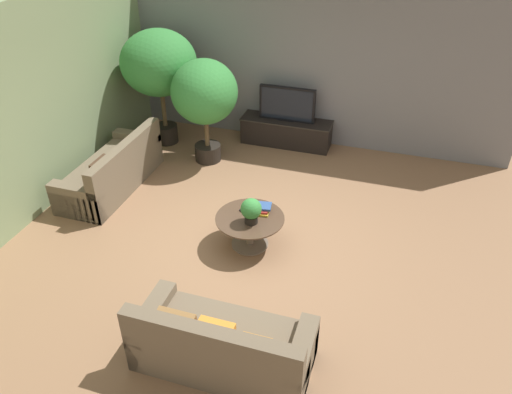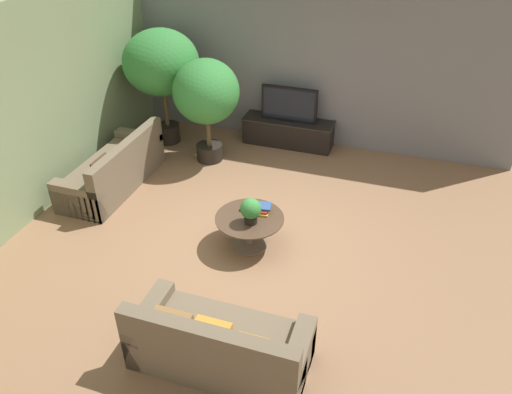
# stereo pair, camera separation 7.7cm
# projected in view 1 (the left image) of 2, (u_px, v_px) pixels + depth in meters

# --- Properties ---
(ground_plane) EXTENTS (24.00, 24.00, 0.00)m
(ground_plane) POSITION_uv_depth(u_px,v_px,m) (249.00, 237.00, 7.09)
(ground_plane) COLOR #8C6647
(back_wall_stone) EXTENTS (7.40, 0.12, 3.00)m
(back_wall_stone) POSITION_uv_depth(u_px,v_px,m) (306.00, 62.00, 8.85)
(back_wall_stone) COLOR slate
(back_wall_stone) RESTS_ON ground
(side_wall_left) EXTENTS (0.12, 7.40, 3.00)m
(side_wall_left) POSITION_uv_depth(u_px,v_px,m) (40.00, 106.00, 7.25)
(side_wall_left) COLOR gray
(side_wall_left) RESTS_ON ground
(media_console) EXTENTS (1.69, 0.50, 0.50)m
(media_console) POSITION_uv_depth(u_px,v_px,m) (286.00, 132.00, 9.35)
(media_console) COLOR black
(media_console) RESTS_ON ground
(television) EXTENTS (1.03, 0.13, 0.63)m
(television) POSITION_uv_depth(u_px,v_px,m) (287.00, 104.00, 9.04)
(television) COLOR black
(television) RESTS_ON media_console
(coffee_table) EXTENTS (0.94, 0.94, 0.46)m
(coffee_table) POSITION_uv_depth(u_px,v_px,m) (250.00, 226.00, 6.79)
(coffee_table) COLOR #756656
(coffee_table) RESTS_ON ground
(couch_by_wall) EXTENTS (0.84, 2.02, 0.84)m
(couch_by_wall) POSITION_uv_depth(u_px,v_px,m) (113.00, 172.00, 8.06)
(couch_by_wall) COLOR brown
(couch_by_wall) RESTS_ON ground
(couch_near_entry) EXTENTS (1.83, 0.84, 0.84)m
(couch_near_entry) POSITION_uv_depth(u_px,v_px,m) (222.00, 346.00, 5.13)
(couch_near_entry) COLOR brown
(couch_near_entry) RESTS_ON ground
(potted_palm_tall) EXTENTS (1.34, 1.34, 2.12)m
(potted_palm_tall) POSITION_uv_depth(u_px,v_px,m) (159.00, 65.00, 8.75)
(potted_palm_tall) COLOR black
(potted_palm_tall) RESTS_ON ground
(potted_palm_corner) EXTENTS (1.12, 1.12, 1.83)m
(potted_palm_corner) POSITION_uv_depth(u_px,v_px,m) (205.00, 95.00, 8.30)
(potted_palm_corner) COLOR black
(potted_palm_corner) RESTS_ON ground
(potted_plant_tabletop) EXTENTS (0.28, 0.28, 0.36)m
(potted_plant_tabletop) POSITION_uv_depth(u_px,v_px,m) (251.00, 210.00, 6.52)
(potted_plant_tabletop) COLOR black
(potted_plant_tabletop) RESTS_ON coffee_table
(book_stack) EXTENTS (0.24, 0.30, 0.09)m
(book_stack) POSITION_uv_depth(u_px,v_px,m) (263.00, 208.00, 6.82)
(book_stack) COLOR gold
(book_stack) RESTS_ON coffee_table
(remote_black) EXTENTS (0.16, 0.12, 0.02)m
(remote_black) POSITION_uv_depth(u_px,v_px,m) (244.00, 212.00, 6.80)
(remote_black) COLOR black
(remote_black) RESTS_ON coffee_table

